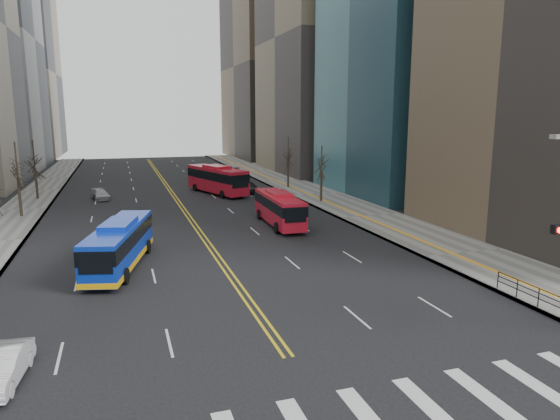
% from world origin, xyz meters
% --- Properties ---
extents(sidewalk_right, '(7.00, 130.00, 0.15)m').
position_xyz_m(sidewalk_right, '(17.50, 45.00, 0.07)').
color(sidewalk_right, slate).
rests_on(sidewalk_right, ground).
extents(sidewalk_left, '(5.00, 130.00, 0.15)m').
position_xyz_m(sidewalk_left, '(-16.50, 45.00, 0.07)').
color(sidewalk_left, slate).
rests_on(sidewalk_left, ground).
extents(centerline, '(0.55, 100.00, 0.01)m').
position_xyz_m(centerline, '(0.00, 55.00, 0.01)').
color(centerline, gold).
rests_on(centerline, ground).
extents(office_towers, '(83.00, 134.00, 58.00)m').
position_xyz_m(office_towers, '(0.12, 68.51, 23.92)').
color(office_towers, gray).
rests_on(office_towers, ground).
extents(pedestrian_railing, '(0.06, 6.06, 1.02)m').
position_xyz_m(pedestrian_railing, '(14.30, 6.00, 0.82)').
color(pedestrian_railing, black).
rests_on(pedestrian_railing, sidewalk_right).
extents(street_trees, '(35.20, 47.20, 7.60)m').
position_xyz_m(street_trees, '(-7.18, 34.55, 4.87)').
color(street_trees, black).
rests_on(street_trees, ground).
extents(blue_bus, '(4.91, 11.08, 3.19)m').
position_xyz_m(blue_bus, '(-6.67, 20.55, 1.67)').
color(blue_bus, '#0C30B8').
rests_on(blue_bus, ground).
extents(red_bus_near, '(2.71, 9.85, 3.14)m').
position_xyz_m(red_bus_near, '(7.49, 29.66, 1.76)').
color(red_bus_near, red).
rests_on(red_bus_near, ground).
extents(red_bus_far, '(6.14, 11.95, 3.69)m').
position_xyz_m(red_bus_far, '(5.59, 50.08, 2.05)').
color(red_bus_far, red).
rests_on(red_bus_far, ground).
extents(car_white, '(1.85, 4.14, 1.32)m').
position_xyz_m(car_white, '(-11.11, 6.43, 0.66)').
color(car_white, silver).
rests_on(car_white, ground).
extents(car_dark_mid, '(1.73, 4.29, 1.46)m').
position_xyz_m(car_dark_mid, '(9.82, 49.55, 0.73)').
color(car_dark_mid, black).
rests_on(car_dark_mid, ground).
extents(car_silver, '(2.50, 4.40, 1.20)m').
position_xyz_m(car_silver, '(-8.76, 49.93, 0.60)').
color(car_silver, '#9A9A9F').
rests_on(car_silver, ground).
extents(car_dark_far, '(3.76, 5.38, 1.37)m').
position_xyz_m(car_dark_far, '(12.50, 68.02, 0.68)').
color(car_dark_far, black).
rests_on(car_dark_far, ground).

